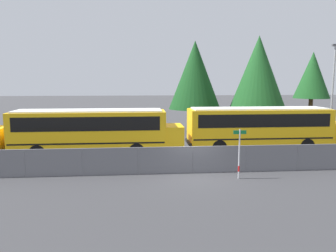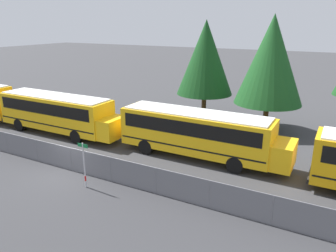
# 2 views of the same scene
# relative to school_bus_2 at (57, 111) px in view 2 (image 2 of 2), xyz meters

# --- Properties ---
(ground_plane) EXTENTS (200.00, 200.00, 0.00)m
(ground_plane) POSITION_rel_school_bus_2_xyz_m (6.15, -4.93, -1.92)
(ground_plane) COLOR #38383A
(fence) EXTENTS (85.50, 0.07, 1.55)m
(fence) POSITION_rel_school_bus_2_xyz_m (6.15, -4.94, -1.13)
(fence) COLOR #9EA0A5
(fence) RESTS_ON ground_plane
(school_bus_2) EXTENTS (11.74, 2.59, 3.21)m
(school_bus_2) POSITION_rel_school_bus_2_xyz_m (0.00, 0.00, 0.00)
(school_bus_2) COLOR yellow
(school_bus_2) RESTS_ON ground_plane
(school_bus_3) EXTENTS (11.74, 2.59, 3.21)m
(school_bus_3) POSITION_rel_school_bus_2_xyz_m (12.24, 0.72, 0.00)
(school_bus_3) COLOR yellow
(school_bus_3) RESTS_ON ground_plane
(street_sign) EXTENTS (0.70, 0.09, 2.66)m
(street_sign) POSITION_rel_school_bus_2_xyz_m (8.41, -6.18, -0.50)
(street_sign) COLOR #B7B7BC
(street_sign) RESTS_ON ground_plane
(tree_0) EXTENTS (5.55, 5.55, 9.57)m
(tree_0) POSITION_rel_school_bus_2_xyz_m (14.90, 9.09, 4.03)
(tree_0) COLOR #51381E
(tree_0) RESTS_ON ground_plane
(tree_1) EXTENTS (5.23, 5.23, 9.14)m
(tree_1) POSITION_rel_school_bus_2_xyz_m (8.77, 10.18, 3.82)
(tree_1) COLOR #51381E
(tree_1) RESTS_ON ground_plane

